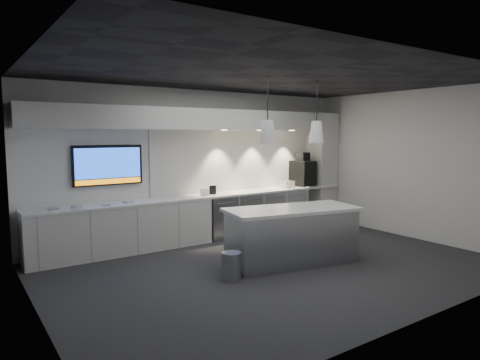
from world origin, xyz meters
TOP-DOWN VIEW (x-y plane):
  - floor at (0.00, 0.00)m, footprint 7.00×7.00m
  - ceiling at (0.00, 0.00)m, footprint 7.00×7.00m
  - wall_back at (0.00, 2.50)m, footprint 7.00×0.00m
  - wall_front at (0.00, -2.50)m, footprint 7.00×0.00m
  - wall_left at (-3.50, 0.00)m, footprint 0.00×7.00m
  - wall_right at (3.50, 0.00)m, footprint 0.00×7.00m
  - back_counter at (0.00, 2.17)m, footprint 6.80×0.65m
  - left_base_cabinets at (-1.75, 2.17)m, footprint 3.30×0.63m
  - fridge_unit_a at (0.25, 2.17)m, footprint 0.60×0.61m
  - fridge_unit_b at (0.88, 2.17)m, footprint 0.60×0.61m
  - fridge_unit_c at (1.51, 2.17)m, footprint 0.60×0.61m
  - fridge_unit_d at (2.14, 2.17)m, footprint 0.60×0.61m
  - backsplash at (1.20, 2.48)m, footprint 4.60×0.03m
  - soffit at (0.00, 2.20)m, footprint 6.90×0.60m
  - column at (3.20, 2.20)m, footprint 0.55×0.55m
  - wall_tv at (-1.90, 2.45)m, footprint 1.25×0.07m
  - island at (0.31, -0.01)m, footprint 2.31×1.33m
  - bin at (-0.96, -0.14)m, footprint 0.34×0.34m
  - coffee_machine at (2.59, 2.20)m, footprint 0.48×0.64m
  - sign_black at (0.12, 2.17)m, footprint 0.14×0.05m
  - sign_white at (-0.13, 2.07)m, footprint 0.18×0.08m
  - cup_cluster at (2.03, 2.08)m, footprint 0.29×0.19m
  - tray_a at (-2.90, 2.14)m, footprint 0.16×0.16m
  - tray_b at (-2.55, 2.12)m, footprint 0.17×0.17m
  - tray_c at (-2.07, 2.10)m, footprint 0.20×0.20m
  - tray_d at (-1.65, 2.13)m, footprint 0.18×0.18m
  - pendant_left at (-0.20, -0.01)m, footprint 0.25×0.25m
  - pendant_right at (0.83, -0.01)m, footprint 0.25×0.25m

SIDE VIEW (x-z plane):
  - floor at x=0.00m, z-range 0.00..0.00m
  - bin at x=-0.96m, z-range 0.00..0.41m
  - fridge_unit_a at x=0.25m, z-range 0.00..0.85m
  - fridge_unit_b at x=0.88m, z-range 0.00..0.85m
  - fridge_unit_c at x=1.51m, z-range 0.00..0.85m
  - fridge_unit_d at x=2.14m, z-range 0.00..0.85m
  - left_base_cabinets at x=-1.75m, z-range 0.00..0.86m
  - island at x=0.31m, z-range 0.00..0.92m
  - back_counter at x=0.00m, z-range 0.86..0.90m
  - tray_a at x=-2.90m, z-range 0.90..0.92m
  - tray_b at x=-2.55m, z-range 0.90..0.92m
  - tray_c at x=-2.07m, z-range 0.90..0.92m
  - tray_d at x=-1.65m, z-range 0.90..0.92m
  - sign_white at x=-0.13m, z-range 0.90..1.04m
  - cup_cluster at x=2.03m, z-range 0.90..1.06m
  - sign_black at x=0.12m, z-range 0.90..1.08m
  - coffee_machine at x=2.59m, z-range 0.83..1.62m
  - column at x=3.20m, z-range 0.00..2.60m
  - wall_back at x=0.00m, z-range -2.00..5.00m
  - wall_front at x=0.00m, z-range -2.00..5.00m
  - wall_left at x=-3.50m, z-range -2.00..5.00m
  - wall_right at x=3.50m, z-range -2.00..5.00m
  - backsplash at x=1.20m, z-range 0.90..2.20m
  - wall_tv at x=-1.90m, z-range 1.20..1.92m
  - pendant_left at x=-0.20m, z-range 1.63..2.68m
  - pendant_right at x=0.83m, z-range 1.63..2.68m
  - soffit at x=0.00m, z-range 2.20..2.60m
  - ceiling at x=0.00m, z-range 3.00..3.00m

